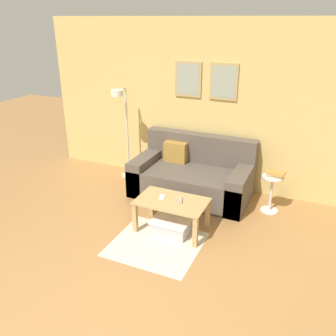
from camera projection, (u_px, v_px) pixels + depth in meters
The scene contains 10 objects.
wall_back at pixel (209, 106), 5.42m from camera, with size 5.60×0.09×2.55m.
area_rug at pixel (156, 244), 4.30m from camera, with size 1.05×0.97×0.01m, color beige.
couch at pixel (192, 176), 5.43m from camera, with size 1.75×0.94×0.87m.
coffee_table at pixel (172, 206), 4.47m from camera, with size 0.88×0.54×0.42m.
storage_bin at pixel (173, 224), 4.54m from camera, with size 0.48×0.46×0.19m.
floor_lamp at pixel (122, 121), 5.65m from camera, with size 0.25×0.47×1.52m.
side_table at pixel (271, 191), 4.92m from camera, with size 0.29×0.29×0.53m.
book_stack at pixel (275, 174), 4.83m from camera, with size 0.25×0.19×0.07m.
remote_control at pixel (181, 200), 4.43m from camera, with size 0.04×0.15×0.02m, color #99999E.
cell_phone at pixel (162, 197), 4.51m from camera, with size 0.07×0.14×0.01m, color silver.
Camera 1 is at (1.61, -1.53, 2.54)m, focal length 38.00 mm.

